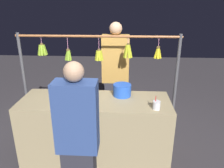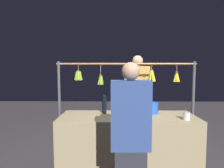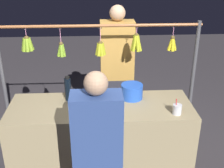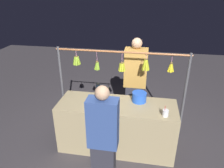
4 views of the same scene
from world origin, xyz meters
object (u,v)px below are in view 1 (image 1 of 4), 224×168
object	(u,v)px
water_bottle	(70,86)
vendor_person	(115,79)
customer_person	(78,146)
blue_bucket	(122,90)
drink_cup	(156,105)

from	to	relation	value
water_bottle	vendor_person	size ratio (longest dim) A/B	0.16
vendor_person	customer_person	xyz separation A→B (m)	(0.27, 1.63, -0.09)
water_bottle	customer_person	distance (m)	1.06
blue_bucket	customer_person	distance (m)	1.09
vendor_person	customer_person	world-z (taller)	vendor_person
vendor_person	customer_person	distance (m)	1.65
water_bottle	blue_bucket	size ratio (longest dim) A/B	1.17
water_bottle	customer_person	world-z (taller)	customer_person
water_bottle	drink_cup	distance (m)	1.14
blue_bucket	vendor_person	distance (m)	0.63
water_bottle	blue_bucket	bearing A→B (deg)	-179.04
customer_person	drink_cup	bearing A→B (deg)	-140.75
blue_bucket	drink_cup	size ratio (longest dim) A/B	1.45
drink_cup	vendor_person	bearing A→B (deg)	-62.52
water_bottle	customer_person	bearing A→B (deg)	106.73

